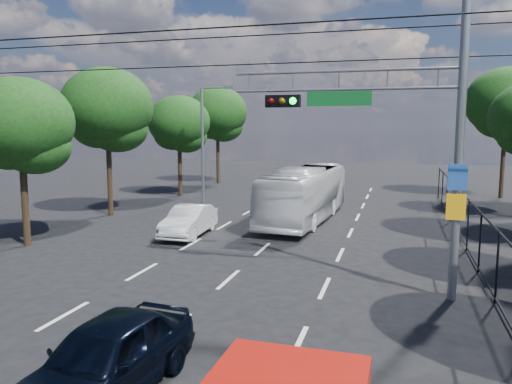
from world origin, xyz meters
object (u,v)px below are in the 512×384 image
(navy_hatchback, at_px, (106,358))
(white_van, at_px, (189,221))
(white_bus, at_px, (305,194))
(signal_mast, at_px, (413,107))

(navy_hatchback, distance_m, white_van, 13.08)
(white_bus, bearing_deg, navy_hatchback, -87.16)
(white_bus, bearing_deg, white_van, -127.24)
(signal_mast, height_order, navy_hatchback, signal_mast)
(navy_hatchback, xyz_separation_m, white_bus, (0.33, 17.31, 0.66))
(navy_hatchback, relative_size, white_bus, 0.42)
(signal_mast, bearing_deg, white_bus, 114.90)
(white_bus, height_order, white_van, white_bus)
(signal_mast, height_order, white_bus, signal_mast)
(signal_mast, xyz_separation_m, navy_hatchback, (-5.13, -6.98, -4.54))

